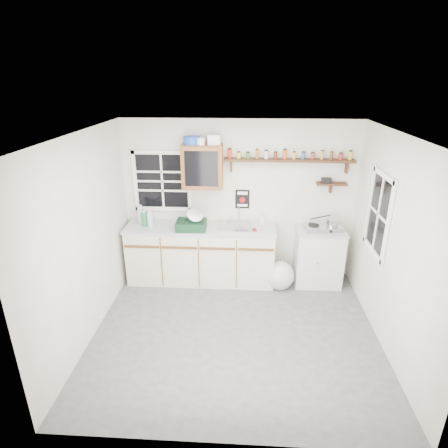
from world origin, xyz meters
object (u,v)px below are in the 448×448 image
Objects in this scene: hotplate at (323,227)px; spice_shelf at (288,159)px; main_cabinet at (201,253)px; dish_rack at (192,223)px; right_cabinet at (318,256)px; upper_cabinet at (202,166)px.

spice_shelf is at bearing 152.27° from hotplate.
main_cabinet is 1.21× the size of spice_shelf.
dish_rack is at bearing -166.96° from spice_shelf.
hotplate is (1.85, 0.01, 0.49)m from main_cabinet.
main_cabinet is 3.98× the size of hotplate.
dish_rack is at bearing -175.93° from right_cabinet.
main_cabinet reaches higher than right_cabinet.
main_cabinet is 1.84m from right_cabinet.
main_cabinet is at bearing -170.70° from spice_shelf.
hotplate is at bearing 0.17° from main_cabinet.
right_cabinet is at bearing -19.30° from spice_shelf.
upper_cabinet is 2.03m from hotplate.
right_cabinet is 2.03m from dish_rack.
spice_shelf is at bearing 11.66° from dish_rack.
main_cabinet is 1.37m from upper_cabinet.
right_cabinet is 1.40× the size of upper_cabinet.
spice_shelf reaches higher than right_cabinet.
spice_shelf is (-0.54, 0.19, 1.48)m from right_cabinet.
main_cabinet is 3.55× the size of upper_cabinet.
right_cabinet is at bearing 0.79° from main_cabinet.
main_cabinet is 2.54× the size of right_cabinet.
dish_rack is (-0.14, -0.26, -0.80)m from upper_cabinet.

